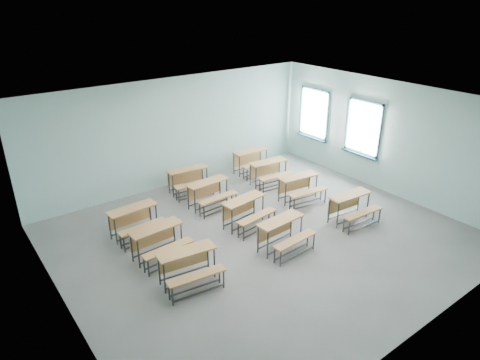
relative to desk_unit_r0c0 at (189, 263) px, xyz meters
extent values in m
cube|color=gray|center=(2.31, 0.50, -0.50)|extent=(9.00, 8.00, 0.02)
cube|color=white|center=(2.31, 0.50, 2.72)|extent=(9.00, 8.00, 0.02)
cube|color=#9FC7C0|center=(2.31, 4.51, 1.11)|extent=(9.00, 0.02, 3.20)
cube|color=#9FC7C0|center=(2.31, -3.51, 1.11)|extent=(9.00, 0.02, 3.20)
cube|color=#9FC7C0|center=(-2.20, 0.50, 1.11)|extent=(0.02, 8.00, 3.20)
cube|color=#9FC7C0|center=(6.82, 0.50, 1.11)|extent=(0.02, 8.00, 3.20)
cube|color=#163A3F|center=(6.78, 3.30, 0.44)|extent=(0.06, 1.20, 0.06)
cube|color=#163A3F|center=(6.78, 3.30, 1.98)|extent=(0.06, 1.20, 0.06)
cube|color=#163A3F|center=(6.78, 2.73, 1.21)|extent=(0.06, 0.06, 1.60)
cube|color=#163A3F|center=(6.78, 3.87, 1.21)|extent=(0.06, 0.06, 1.60)
cube|color=#163A3F|center=(6.78, 3.30, 1.21)|extent=(0.04, 0.04, 1.48)
cube|color=#163A3F|center=(6.78, 3.30, 1.21)|extent=(0.04, 1.08, 0.04)
cube|color=#163A3F|center=(6.74, 3.30, 0.38)|extent=(0.14, 1.28, 0.04)
cube|color=white|center=(6.80, 3.30, 1.21)|extent=(0.01, 1.08, 1.48)
cube|color=#163A3F|center=(6.78, 1.30, 0.44)|extent=(0.06, 1.20, 0.06)
cube|color=#163A3F|center=(6.78, 1.30, 1.98)|extent=(0.06, 1.20, 0.06)
cube|color=#163A3F|center=(6.78, 0.73, 1.21)|extent=(0.06, 0.06, 1.60)
cube|color=#163A3F|center=(6.78, 1.87, 1.21)|extent=(0.06, 0.06, 1.60)
cube|color=#163A3F|center=(6.78, 1.30, 1.21)|extent=(0.04, 0.04, 1.48)
cube|color=#163A3F|center=(6.78, 1.30, 1.21)|extent=(0.04, 1.08, 0.04)
cube|color=#163A3F|center=(6.74, 1.30, 0.38)|extent=(0.14, 1.28, 0.04)
cube|color=white|center=(6.80, 1.30, 1.21)|extent=(0.01, 1.08, 1.48)
cube|color=#B77C42|center=(0.01, 0.10, 0.22)|extent=(1.20, 0.54, 0.04)
cube|color=#B77C42|center=(0.04, 0.28, -0.08)|extent=(1.10, 0.17, 0.40)
cylinder|color=#35373A|center=(-0.53, 0.02, -0.14)|extent=(0.04, 0.04, 0.69)
cylinder|color=#35373A|center=(0.52, -0.12, -0.14)|extent=(0.04, 0.04, 0.69)
cylinder|color=#35373A|center=(-0.49, 0.33, -0.14)|extent=(0.04, 0.04, 0.69)
cylinder|color=#35373A|center=(0.56, 0.19, -0.14)|extent=(0.04, 0.04, 0.69)
cube|color=#35373A|center=(-0.01, -0.05, -0.39)|extent=(1.06, 0.17, 0.03)
cube|color=#35373A|center=(0.03, 0.26, -0.39)|extent=(1.06, 0.17, 0.03)
cube|color=#B77C42|center=(-0.05, -0.36, -0.07)|extent=(1.18, 0.39, 0.03)
cylinder|color=#35373A|center=(-0.59, -0.38, -0.29)|extent=(0.04, 0.04, 0.40)
cylinder|color=#35373A|center=(0.47, -0.52, -0.29)|extent=(0.04, 0.04, 0.40)
cylinder|color=#35373A|center=(-0.56, -0.19, -0.29)|extent=(0.04, 0.04, 0.40)
cylinder|color=#35373A|center=(0.49, -0.34, -0.29)|extent=(0.04, 0.04, 0.40)
cube|color=#35373A|center=(-0.06, -0.45, -0.41)|extent=(1.06, 0.17, 0.03)
cube|color=#35373A|center=(-0.04, -0.27, -0.41)|extent=(1.06, 0.17, 0.03)
cube|color=#B77C42|center=(2.33, -0.08, 0.22)|extent=(1.18, 0.46, 0.04)
cube|color=#B77C42|center=(2.32, 0.09, -0.08)|extent=(1.10, 0.09, 0.40)
cylinder|color=#35373A|center=(1.81, -0.27, -0.14)|extent=(0.04, 0.04, 0.69)
cylinder|color=#35373A|center=(2.87, -0.21, -0.14)|extent=(0.04, 0.04, 0.69)
cylinder|color=#35373A|center=(1.79, 0.04, -0.14)|extent=(0.04, 0.04, 0.69)
cylinder|color=#35373A|center=(2.85, 0.10, -0.14)|extent=(0.04, 0.04, 0.69)
cube|color=#35373A|center=(2.34, -0.24, -0.39)|extent=(1.06, 0.09, 0.03)
cube|color=#35373A|center=(2.32, 0.07, -0.39)|extent=(1.06, 0.09, 0.03)
cube|color=#B77C42|center=(2.36, -0.55, -0.07)|extent=(1.17, 0.31, 0.03)
cylinder|color=#35373A|center=(1.83, -0.67, -0.29)|extent=(0.04, 0.04, 0.40)
cylinder|color=#35373A|center=(2.89, -0.61, -0.29)|extent=(0.04, 0.04, 0.40)
cylinder|color=#35373A|center=(1.82, -0.49, -0.29)|extent=(0.04, 0.04, 0.40)
cylinder|color=#35373A|center=(2.88, -0.42, -0.29)|extent=(0.04, 0.04, 0.40)
cube|color=#35373A|center=(2.36, -0.64, -0.41)|extent=(1.06, 0.09, 0.03)
cube|color=#35373A|center=(2.35, -0.46, -0.41)|extent=(1.06, 0.09, 0.03)
cube|color=#B77C42|center=(4.58, -0.17, 0.22)|extent=(1.19, 0.47, 0.04)
cube|color=#B77C42|center=(4.60, 0.01, -0.08)|extent=(1.10, 0.10, 0.40)
cylinder|color=#35373A|center=(4.04, -0.29, -0.14)|extent=(0.04, 0.04, 0.69)
cylinder|color=#35373A|center=(5.10, -0.36, -0.14)|extent=(0.04, 0.04, 0.69)
cylinder|color=#35373A|center=(4.06, 0.02, -0.14)|extent=(0.04, 0.04, 0.69)
cylinder|color=#35373A|center=(5.13, -0.05, -0.14)|extent=(0.04, 0.04, 0.69)
cube|color=#35373A|center=(4.57, -0.33, -0.39)|extent=(1.06, 0.10, 0.03)
cube|color=#35373A|center=(4.59, -0.02, -0.39)|extent=(1.06, 0.10, 0.03)
cube|color=#B77C42|center=(4.55, -0.63, -0.07)|extent=(1.18, 0.32, 0.03)
cylinder|color=#35373A|center=(4.01, -0.69, -0.29)|extent=(0.04, 0.04, 0.40)
cylinder|color=#35373A|center=(5.08, -0.76, -0.29)|extent=(0.04, 0.04, 0.40)
cylinder|color=#35373A|center=(4.03, -0.51, -0.29)|extent=(0.04, 0.04, 0.40)
cylinder|color=#35373A|center=(5.09, -0.58, -0.29)|extent=(0.04, 0.04, 0.40)
cube|color=#35373A|center=(4.54, -0.73, -0.41)|extent=(1.06, 0.10, 0.03)
cube|color=#35373A|center=(4.56, -0.54, -0.41)|extent=(1.06, 0.10, 0.03)
cube|color=#B77C42|center=(-0.06, 1.28, 0.22)|extent=(1.18, 0.45, 0.04)
cube|color=#B77C42|center=(-0.07, 1.46, -0.08)|extent=(1.10, 0.08, 0.40)
cylinder|color=#35373A|center=(-0.58, 1.09, -0.14)|extent=(0.04, 0.04, 0.69)
cylinder|color=#35373A|center=(0.48, 1.15, -0.14)|extent=(0.04, 0.04, 0.69)
cylinder|color=#35373A|center=(-0.60, 1.40, -0.14)|extent=(0.04, 0.04, 0.69)
cylinder|color=#35373A|center=(0.47, 1.46, -0.14)|extent=(0.04, 0.04, 0.69)
cube|color=#35373A|center=(-0.05, 1.12, -0.39)|extent=(1.06, 0.09, 0.03)
cube|color=#35373A|center=(-0.06, 1.43, -0.39)|extent=(1.06, 0.09, 0.03)
cube|color=#B77C42|center=(-0.03, 0.81, -0.07)|extent=(1.17, 0.30, 0.03)
cylinder|color=#35373A|center=(-0.56, 0.69, -0.29)|extent=(0.04, 0.04, 0.40)
cylinder|color=#35373A|center=(0.51, 0.75, -0.29)|extent=(0.04, 0.04, 0.40)
cylinder|color=#35373A|center=(-0.57, 0.88, -0.29)|extent=(0.04, 0.04, 0.40)
cylinder|color=#35373A|center=(0.50, 0.93, -0.29)|extent=(0.04, 0.04, 0.40)
cube|color=#35373A|center=(-0.03, 0.72, -0.41)|extent=(1.06, 0.09, 0.03)
cube|color=#35373A|center=(-0.04, 0.90, -0.41)|extent=(1.06, 0.09, 0.03)
cube|color=#B77C42|center=(2.30, 1.24, 0.22)|extent=(1.20, 0.52, 0.04)
cube|color=#B77C42|center=(2.28, 1.41, -0.08)|extent=(1.10, 0.15, 0.40)
cylinder|color=#35373A|center=(1.79, 1.02, -0.14)|extent=(0.04, 0.04, 0.69)
cylinder|color=#35373A|center=(2.84, 1.14, -0.14)|extent=(0.04, 0.04, 0.69)
cylinder|color=#35373A|center=(1.75, 1.33, -0.14)|extent=(0.04, 0.04, 0.69)
cylinder|color=#35373A|center=(2.81, 1.45, -0.14)|extent=(0.04, 0.04, 0.69)
cube|color=#35373A|center=(2.31, 1.08, -0.39)|extent=(1.06, 0.15, 0.03)
cube|color=#35373A|center=(2.28, 1.39, -0.39)|extent=(1.06, 0.15, 0.03)
cube|color=#B77C42|center=(2.35, 0.77, -0.07)|extent=(1.18, 0.38, 0.03)
cylinder|color=#35373A|center=(1.83, 0.62, -0.29)|extent=(0.04, 0.04, 0.40)
cylinder|color=#35373A|center=(2.89, 0.74, -0.29)|extent=(0.04, 0.04, 0.40)
cylinder|color=#35373A|center=(1.81, 0.80, -0.29)|extent=(0.04, 0.04, 0.40)
cylinder|color=#35373A|center=(2.87, 0.93, -0.29)|extent=(0.04, 0.04, 0.40)
cube|color=#35373A|center=(2.36, 0.68, -0.41)|extent=(1.06, 0.15, 0.03)
cube|color=#35373A|center=(2.34, 0.87, -0.41)|extent=(1.06, 0.15, 0.03)
cube|color=#B77C42|center=(4.36, 1.45, 0.22)|extent=(1.20, 0.52, 0.04)
cube|color=#B77C42|center=(4.38, 1.63, -0.08)|extent=(1.10, 0.15, 0.40)
cylinder|color=#35373A|center=(3.82, 1.36, -0.14)|extent=(0.04, 0.04, 0.69)
cylinder|color=#35373A|center=(4.87, 1.23, -0.14)|extent=(0.04, 0.04, 0.69)
cylinder|color=#35373A|center=(3.85, 1.67, -0.14)|extent=(0.04, 0.04, 0.69)
cylinder|color=#35373A|center=(4.91, 1.54, -0.14)|extent=(0.04, 0.04, 0.69)
cube|color=#35373A|center=(4.35, 1.30, -0.39)|extent=(1.06, 0.15, 0.03)
cube|color=#35373A|center=(4.38, 1.60, -0.39)|extent=(1.06, 0.15, 0.03)
cube|color=#B77C42|center=(4.31, 0.99, -0.07)|extent=(1.18, 0.38, 0.03)
cylinder|color=#35373A|center=(3.77, 0.96, -0.29)|extent=(0.04, 0.04, 0.40)
cylinder|color=#35373A|center=(4.83, 0.83, -0.29)|extent=(0.04, 0.04, 0.40)
cylinder|color=#35373A|center=(3.79, 1.14, -0.29)|extent=(0.04, 0.04, 0.40)
cylinder|color=#35373A|center=(4.85, 1.02, -0.29)|extent=(0.04, 0.04, 0.40)
cube|color=#35373A|center=(4.30, 0.90, -0.41)|extent=(1.06, 0.15, 0.03)
cube|color=#35373A|center=(4.32, 1.08, -0.41)|extent=(1.06, 0.15, 0.03)
cube|color=#B77C42|center=(-0.09, 2.43, 0.22)|extent=(1.18, 0.45, 0.04)
cube|color=#B77C42|center=(-0.10, 2.61, -0.08)|extent=(1.10, 0.08, 0.40)
cylinder|color=#35373A|center=(-0.61, 2.25, -0.14)|extent=(0.04, 0.04, 0.69)
cylinder|color=#35373A|center=(0.45, 2.30, -0.14)|extent=(0.04, 0.04, 0.69)
cylinder|color=#35373A|center=(-0.63, 2.56, -0.14)|extent=(0.04, 0.04, 0.69)
cylinder|color=#35373A|center=(0.43, 2.61, -0.14)|extent=(0.04, 0.04, 0.69)
cube|color=#35373A|center=(-0.08, 2.28, -0.39)|extent=(1.06, 0.08, 0.03)
cube|color=#35373A|center=(-0.10, 2.58, -0.39)|extent=(1.06, 0.08, 0.03)
cube|color=#B77C42|center=(-0.07, 1.97, -0.07)|extent=(1.17, 0.30, 0.03)
cylinder|color=#35373A|center=(-0.59, 1.85, -0.29)|extent=(0.04, 0.04, 0.40)
cylinder|color=#35373A|center=(0.47, 1.90, -0.29)|extent=(0.04, 0.04, 0.40)
cylinder|color=#35373A|center=(-0.60, 2.03, -0.29)|extent=(0.04, 0.04, 0.40)
cylinder|color=#35373A|center=(0.46, 2.09, -0.29)|extent=(0.04, 0.04, 0.40)
cube|color=#35373A|center=(-0.06, 1.87, -0.41)|extent=(1.06, 0.08, 0.03)
cube|color=#35373A|center=(-0.07, 2.06, -0.41)|extent=(1.06, 0.08, 0.03)
cube|color=#B77C42|center=(2.15, 2.64, 0.22)|extent=(1.18, 0.45, 0.04)
cube|color=#B77C42|center=(2.14, 2.82, -0.08)|extent=(1.10, 0.08, 0.40)
cylinder|color=#35373A|center=(1.63, 2.45, -0.14)|extent=(0.04, 0.04, 0.69)
cylinder|color=#35373A|center=(2.69, 2.51, -0.14)|extent=(0.04, 0.04, 0.69)
cylinder|color=#35373A|center=(1.61, 2.76, -0.14)|extent=(0.04, 0.04, 0.69)
cylinder|color=#35373A|center=(2.67, 2.82, -0.14)|extent=(0.04, 0.04, 0.69)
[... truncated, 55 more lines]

